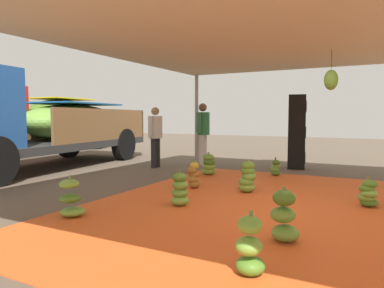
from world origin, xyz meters
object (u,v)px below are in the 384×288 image
(banana_bunch_1, at_px, (194,176))
(banana_bunch_10, at_px, (209,165))
(banana_bunch_0, at_px, (284,217))
(cargo_truck_main, at_px, (32,124))
(cargo_truck_far, at_px, (37,119))
(banana_bunch_3, at_px, (275,168))
(speaker_stack, at_px, (297,132))
(worker_1, at_px, (155,132))
(banana_bunch_12, at_px, (180,190))
(worker_0, at_px, (203,129))
(banana_bunch_11, at_px, (250,248))
(banana_bunch_8, at_px, (368,194))
(banana_bunch_4, at_px, (247,178))
(banana_bunch_7, at_px, (71,200))

(banana_bunch_1, relative_size, banana_bunch_10, 1.03)
(banana_bunch_0, bearing_deg, cargo_truck_main, 71.83)
(cargo_truck_main, bearing_deg, cargo_truck_far, 50.32)
(banana_bunch_3, height_order, speaker_stack, speaker_stack)
(banana_bunch_3, relative_size, worker_1, 0.26)
(banana_bunch_1, xyz_separation_m, banana_bunch_10, (1.56, 0.41, -0.01))
(cargo_truck_main, bearing_deg, banana_bunch_12, -105.66)
(banana_bunch_1, bearing_deg, worker_0, 23.43)
(worker_1, bearing_deg, banana_bunch_11, -139.34)
(cargo_truck_far, distance_m, speaker_stack, 9.75)
(banana_bunch_1, bearing_deg, banana_bunch_8, -90.26)
(banana_bunch_11, xyz_separation_m, cargo_truck_far, (6.40, 10.73, 1.03))
(banana_bunch_11, bearing_deg, speaker_stack, 8.40)
(banana_bunch_4, height_order, banana_bunch_10, banana_bunch_4)
(banana_bunch_0, height_order, banana_bunch_12, banana_bunch_0)
(banana_bunch_0, relative_size, banana_bunch_11, 1.07)
(banana_bunch_4, relative_size, banana_bunch_8, 1.28)
(banana_bunch_4, relative_size, worker_0, 0.34)
(banana_bunch_0, height_order, speaker_stack, speaker_stack)
(banana_bunch_3, xyz_separation_m, cargo_truck_main, (-1.98, 5.83, 1.02))
(banana_bunch_8, distance_m, banana_bunch_11, 3.19)
(banana_bunch_4, height_order, worker_0, worker_0)
(banana_bunch_8, xyz_separation_m, cargo_truck_main, (0.22, 7.82, 1.00))
(banana_bunch_10, distance_m, banana_bunch_12, 2.95)
(banana_bunch_4, bearing_deg, banana_bunch_1, 97.73)
(banana_bunch_12, bearing_deg, banana_bunch_10, 16.65)
(banana_bunch_7, height_order, worker_0, worker_0)
(banana_bunch_11, xyz_separation_m, speaker_stack, (6.74, 1.00, 0.73))
(banana_bunch_3, relative_size, banana_bunch_12, 0.79)
(banana_bunch_11, relative_size, speaker_stack, 0.29)
(banana_bunch_11, distance_m, banana_bunch_12, 2.53)
(banana_bunch_0, bearing_deg, banana_bunch_3, 15.95)
(banana_bunch_7, bearing_deg, worker_0, 8.15)
(banana_bunch_10, xyz_separation_m, banana_bunch_11, (-4.66, -2.59, 0.01))
(banana_bunch_1, distance_m, banana_bunch_7, 2.57)
(banana_bunch_3, bearing_deg, worker_0, 66.99)
(worker_1, bearing_deg, banana_bunch_8, -111.43)
(banana_bunch_10, relative_size, worker_1, 0.33)
(banana_bunch_8, bearing_deg, banana_bunch_7, 125.00)
(banana_bunch_10, distance_m, cargo_truck_far, 8.39)
(banana_bunch_12, relative_size, cargo_truck_main, 0.08)
(cargo_truck_main, bearing_deg, banana_bunch_4, -90.65)
(banana_bunch_12, distance_m, worker_1, 4.31)
(banana_bunch_0, distance_m, worker_0, 6.46)
(banana_bunch_10, distance_m, worker_1, 2.02)
(banana_bunch_1, height_order, cargo_truck_far, cargo_truck_far)
(worker_1, bearing_deg, cargo_truck_far, 78.73)
(cargo_truck_far, bearing_deg, cargo_truck_main, -129.68)
(banana_bunch_3, relative_size, banana_bunch_10, 0.81)
(banana_bunch_3, xyz_separation_m, worker_1, (-0.14, 3.25, 0.77))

